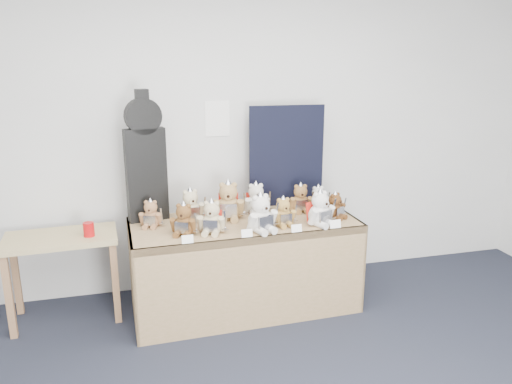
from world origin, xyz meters
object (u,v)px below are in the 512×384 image
object	(u,v)px
teddy_back_centre_right	(256,200)
teddy_front_right	(283,213)
red_cup	(89,229)
side_table	(62,251)
teddy_back_left	(191,206)
teddy_front_left	(212,218)
teddy_front_centre	(261,215)
guitar_case	(145,158)
teddy_front_far_left	(184,220)
teddy_back_far_left	(151,215)
teddy_back_centre_left	(228,202)
teddy_front_end	(335,207)
teddy_back_end	(318,199)
display_table	(247,243)
teddy_back_right	(301,199)
teddy_front_far_right	(320,210)

from	to	relation	value
teddy_back_centre_right	teddy_front_right	bearing A→B (deg)	-68.36
red_cup	teddy_front_right	xyz separation A→B (m)	(1.45, -0.29, 0.10)
side_table	teddy_back_left	xyz separation A→B (m)	(1.00, -0.05, 0.29)
teddy_front_left	teddy_back_left	distance (m)	0.35
teddy_front_centre	teddy_back_left	size ratio (longest dim) A/B	1.13
guitar_case	teddy_back_centre_right	xyz separation A→B (m)	(0.87, -0.05, -0.39)
guitar_case	teddy_front_far_left	world-z (taller)	guitar_case
teddy_front_far_left	teddy_back_far_left	world-z (taller)	teddy_front_far_left
teddy_front_right	teddy_back_far_left	xyz separation A→B (m)	(-0.99, 0.24, -0.01)
teddy_back_centre_left	guitar_case	bearing A→B (deg)	179.20
teddy_front_centre	red_cup	bearing A→B (deg)	145.07
guitar_case	teddy_back_left	distance (m)	0.51
teddy_front_end	teddy_back_centre_left	xyz separation A→B (m)	(-0.83, 0.20, 0.04)
teddy_back_centre_right	teddy_back_end	distance (m)	0.53
side_table	teddy_front_left	bearing A→B (deg)	-22.02
teddy_front_far_left	teddy_back_far_left	size ratio (longest dim) A/B	1.13
side_table	teddy_back_end	bearing A→B (deg)	-4.46
display_table	guitar_case	xyz separation A→B (m)	(-0.73, 0.30, 0.66)
teddy_front_far_left	teddy_front_left	distance (m)	0.20
side_table	display_table	bearing A→B (deg)	-13.41
teddy_back_left	teddy_back_centre_left	bearing A→B (deg)	-18.63
teddy_front_centre	teddy_back_centre_right	size ratio (longest dim) A/B	1.11
teddy_front_far_left	teddy_front_centre	xyz separation A→B (m)	(0.56, -0.08, 0.02)
side_table	teddy_front_left	distance (m)	1.20
side_table	teddy_front_centre	bearing A→B (deg)	-19.71
red_cup	teddy_front_end	xyz separation A→B (m)	(1.91, -0.23, 0.10)
teddy_front_far_left	teddy_front_right	distance (m)	0.76
teddy_back_right	teddy_back_end	distance (m)	0.16
teddy_back_left	teddy_back_end	bearing A→B (deg)	-10.57
teddy_back_end	display_table	bearing A→B (deg)	-166.84
guitar_case	teddy_front_far_right	size ratio (longest dim) A/B	3.34
side_table	teddy_front_far_right	world-z (taller)	teddy_front_far_right
teddy_front_left	teddy_back_centre_left	bearing A→B (deg)	76.77
teddy_back_centre_right	side_table	bearing A→B (deg)	-178.38
side_table	guitar_case	distance (m)	0.96
guitar_case	teddy_back_left	size ratio (longest dim) A/B	3.57
display_table	teddy_back_end	bearing A→B (deg)	15.34
red_cup	teddy_front_far_left	distance (m)	0.76
teddy_back_end	teddy_front_end	bearing A→B (deg)	-81.68
red_cup	teddy_back_centre_right	xyz separation A→B (m)	(1.32, 0.05, 0.12)
teddy_back_far_left	teddy_back_centre_right	bearing A→B (deg)	23.68
teddy_front_centre	teddy_back_centre_left	size ratio (longest dim) A/B	0.94
teddy_front_right	teddy_back_right	distance (m)	0.40
teddy_back_right	teddy_front_right	bearing A→B (deg)	-123.54
teddy_back_far_left	teddy_front_right	bearing A→B (deg)	2.80
display_table	teddy_front_right	xyz separation A→B (m)	(0.27, -0.10, 0.26)
teddy_front_right	red_cup	bearing A→B (deg)	162.51
teddy_back_left	teddy_front_centre	bearing A→B (deg)	-50.20
teddy_front_far_right	teddy_back_centre_right	world-z (taller)	teddy_front_far_right
teddy_front_far_left	teddy_back_far_left	xyz separation A→B (m)	(-0.22, 0.24, -0.01)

